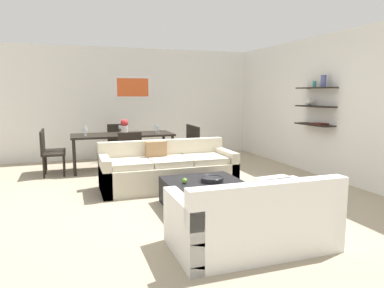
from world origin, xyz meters
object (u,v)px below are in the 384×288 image
Objects in this scene: wine_glass_left_far at (85,129)px; apple_on_coffee_table at (185,181)px; dining_table at (123,137)px; centerpiece_vase at (124,126)px; dining_chair_left_far at (50,147)px; dining_chair_head at (118,140)px; sofa_beige at (168,171)px; wine_glass_head at (120,127)px; loveseat_white at (253,220)px; wine_glass_left_near at (85,130)px; decorative_bowl at (212,179)px; coffee_table at (205,195)px; wine_glass_right_near at (158,128)px; wine_glass_right_far at (156,127)px; dining_chair_right_far at (185,141)px; dining_chair_foot at (129,151)px; dining_chair_right_near at (191,143)px; dining_chair_left_near at (49,150)px.

apple_on_coffee_table is at bearing -69.73° from wine_glass_left_far.
centerpiece_vase is (0.05, 0.02, 0.23)m from dining_table.
dining_chair_head is at bearing 23.89° from dining_chair_left_far.
sofa_beige is 2.55× the size of dining_chair_left_far.
wine_glass_left_far is 0.80m from wine_glass_head.
wine_glass_left_near reaches higher than loveseat_white.
loveseat_white is at bearing -93.79° from decorative_bowl.
wine_glass_left_far is at bearing -135.80° from dining_chair_head.
coffee_table is 3.52m from wine_glass_left_far.
wine_glass_left_near is 0.56× the size of centerpiece_vase.
wine_glass_right_near is (2.21, -0.30, 0.35)m from dining_chair_left_far.
dining_table is 0.24m from centerpiece_vase.
dining_chair_left_far reaches higher than sofa_beige.
dining_chair_head is at bearing 135.80° from wine_glass_right_far.
decorative_bowl is at bearing -101.47° from dining_chair_right_far.
wine_glass_left_near is (-0.75, -0.11, 0.19)m from dining_table.
wine_glass_right_near is at bearing 44.20° from dining_chair_foot.
dining_chair_right_near is (0.00, -0.39, 0.00)m from dining_chair_right_far.
dining_chair_right_near is at bearing -7.61° from dining_chair_left_far.
sofa_beige is 2.55× the size of dining_chair_left_near.
wine_glass_head is (1.46, 0.57, 0.35)m from dining_chair_left_near.
wine_glass_right_far reaches higher than dining_chair_right_near.
dining_chair_right_near reaches higher than coffee_table.
wine_glass_right_near is at bearing 90.84° from decorative_bowl.
dining_chair_foot is at bearing -128.51° from wine_glass_right_far.
sofa_beige is 1.86m from dining_chair_right_near.
dining_chair_left_near reaches higher than apple_on_coffee_table.
sofa_beige is at bearing 85.54° from apple_on_coffee_table.
apple_on_coffee_table is 0.51× the size of wine_glass_head.
wine_glass_left_far is at bearing 123.71° from sofa_beige.
dining_chair_foot is 1.11m from wine_glass_left_near.
wine_glass_left_near is at bearing 135.80° from dining_chair_foot.
loveseat_white reaches higher than apple_on_coffee_table.
wine_glass_right_far is at bearing 8.09° from wine_glass_left_near.
dining_chair_left_near is 1.00× the size of dining_chair_left_far.
sofa_beige is 1.95m from centerpiece_vase.
centerpiece_vase is at bearing 102.12° from coffee_table.
wine_glass_head is at bearing 147.52° from wine_glass_right_near.
wine_glass_right_far is (0.75, -0.73, 0.36)m from dining_chair_head.
coffee_table is at bearing 90.33° from loveseat_white.
dining_chair_left_near is 1.59m from dining_chair_foot.
wine_glass_head is (-0.00, 1.21, 0.35)m from dining_chair_foot.
decorative_bowl is 0.36× the size of dining_chair_right_far.
dining_chair_left_near is at bearing -172.23° from wine_glass_right_far.
dining_chair_left_far is at bearing -173.04° from wine_glass_head.
wine_glass_left_far is at bearing 171.91° from dining_table.
wine_glass_right_far reaches higher than decorative_bowl.
loveseat_white is 4.32m from wine_glass_right_near.
wine_glass_left_near reaches higher than coffee_table.
dining_chair_foot is at bearing 107.78° from coffee_table.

